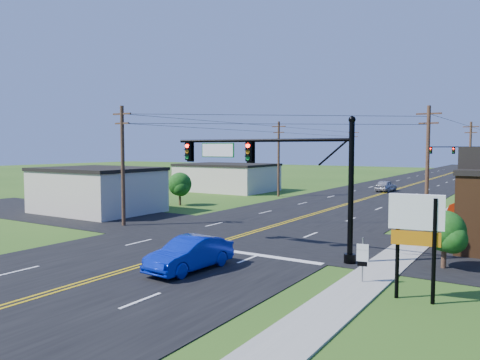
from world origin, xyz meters
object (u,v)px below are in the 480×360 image
Objects in this scene: signal_mast_main at (273,168)px; route_sign at (363,257)px; blue_car at (190,254)px; signal_mast_far at (459,155)px; stop_sign at (455,214)px.

signal_mast_main reaches higher than route_sign.
blue_car is at bearing -174.62° from route_sign.
signal_mast_far is at bearing 83.01° from route_sign.
blue_car is at bearing -146.17° from stop_sign.
stop_sign is (2.14, 11.06, 0.67)m from route_sign.
route_sign is at bearing -120.94° from stop_sign.
signal_mast_far is 75.43m from route_sign.
stop_sign reaches higher than route_sign.
blue_car is (-1.55, -5.45, -3.96)m from signal_mast_main.
stop_sign is (8.25, 7.95, -2.90)m from signal_mast_main.
blue_car is 2.38× the size of route_sign.
blue_car is 16.63m from stop_sign.
signal_mast_far reaches higher than stop_sign.
signal_mast_main is at bearing -90.08° from signal_mast_far.
route_sign reaches higher than blue_car.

